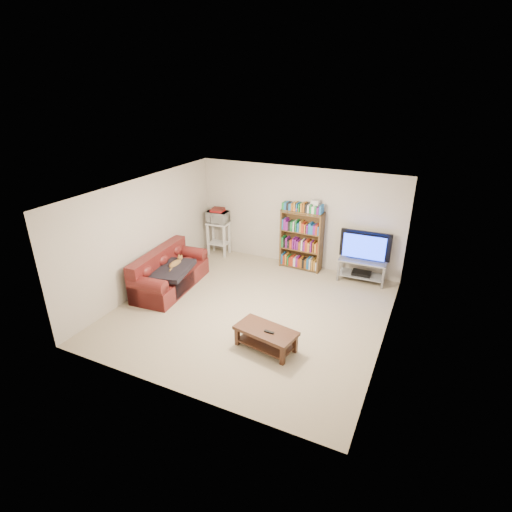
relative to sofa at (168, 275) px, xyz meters
The scene contains 19 objects.
floor 2.11m from the sofa, ahead, with size 5.00×5.00×0.00m, color tan.
ceiling 2.96m from the sofa, ahead, with size 5.00×5.00×0.00m, color white.
wall_back 3.30m from the sofa, 48.88° to the left, with size 5.00×5.00×0.00m, color beige.
wall_front 3.46m from the sofa, 51.38° to the right, with size 5.00×5.00×0.00m, color beige.
wall_left 1.00m from the sofa, 165.04° to the right, with size 5.00×5.00×0.00m, color beige.
wall_right 4.67m from the sofa, ahead, with size 5.00×5.00×0.00m, color beige.
sofa is the anchor object (origin of this frame).
blanket 0.30m from the sofa, 31.89° to the right, with size 0.76×0.98×0.10m, color black.
cat 0.32m from the sofa, 19.53° to the left, with size 0.21×0.53×0.16m, color brown, non-canonical shape.
coffee_table 3.03m from the sofa, 21.27° to the right, with size 1.11×0.69×0.37m.
remote 3.14m from the sofa, 21.78° to the right, with size 0.17×0.05×0.02m, color black.
tv_stand 4.31m from the sofa, 29.26° to the left, with size 1.05×0.50×0.52m.
television 4.34m from the sofa, 29.26° to the left, with size 1.11×0.15×0.64m, color black.
dvd_player 4.31m from the sofa, 29.26° to the left, with size 0.41×0.29×0.06m, color black.
bookshelf 3.18m from the sofa, 43.82° to the left, with size 1.00×0.34×1.44m.
shelf_clutter 3.46m from the sofa, 42.74° to the left, with size 0.73×0.23×0.28m.
microwave_stand 2.11m from the sofa, 88.30° to the left, with size 0.57×0.44×0.86m.
microwave 2.21m from the sofa, 88.30° to the left, with size 0.53×0.36×0.29m, color silver.
game_boxes 2.27m from the sofa, 88.30° to the left, with size 0.31×0.27×0.05m, color maroon.
Camera 1 is at (2.98, -6.11, 4.15)m, focal length 28.00 mm.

